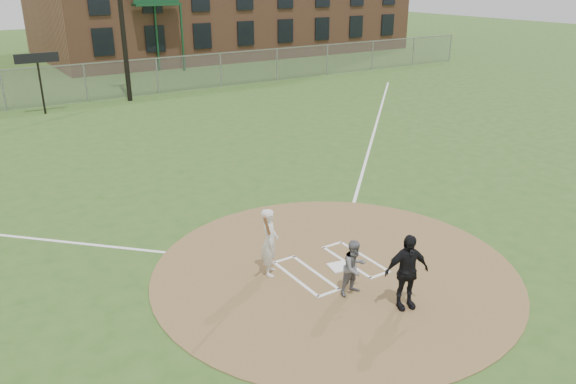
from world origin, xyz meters
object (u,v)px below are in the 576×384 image
umpire (407,272)px  batter_at_plate (270,242)px  home_plate (340,267)px  catcher (354,268)px

umpire → batter_at_plate: size_ratio=0.91×
home_plate → umpire: umpire is taller
umpire → batter_at_plate: bearing=137.9°
umpire → batter_at_plate: 3.11m
catcher → batter_at_plate: bearing=118.4°
home_plate → umpire: 2.17m
home_plate → catcher: size_ratio=0.38×
catcher → umpire: size_ratio=0.76×
home_plate → umpire: size_ratio=0.29×
home_plate → batter_at_plate: 1.82m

